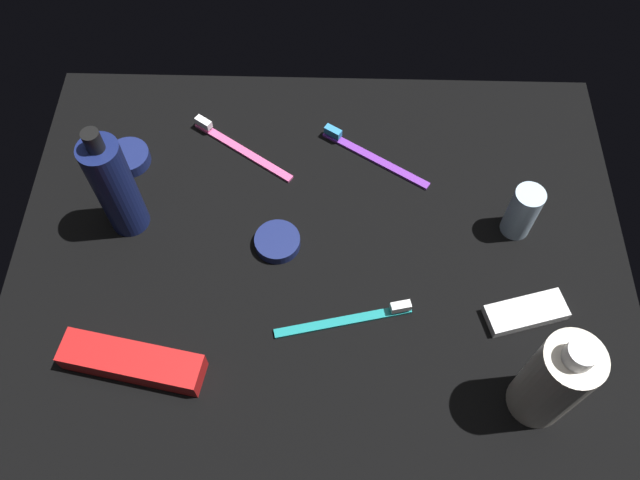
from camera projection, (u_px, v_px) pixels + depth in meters
ground_plane at (320, 253)px, 89.17cm from camera, size 84.00×64.00×1.20cm
lotion_bottle at (115, 186)px, 83.71cm from camera, size 5.28×5.28×19.23cm
bodywash_bottle at (554, 381)px, 71.45cm from camera, size 6.68×6.68×17.44cm
deodorant_stick at (522, 212)px, 86.76cm from camera, size 4.03×4.03×8.55cm
toothbrush_purple at (369, 154)px, 96.16cm from camera, size 15.87×10.61×2.10cm
toothbrush_teal at (352, 318)px, 83.02cm from camera, size 17.81×5.18×2.10cm
toothbrush_pink at (237, 146)px, 96.94cm from camera, size 15.56×11.12×2.10cm
toothpaste_box_red at (132, 362)px, 79.09cm from camera, size 18.11×7.56×3.20cm
snack_bar_white at (526, 312)px, 83.28cm from camera, size 11.10×6.69×1.50cm
cream_tin_left at (277, 242)px, 88.48cm from camera, size 6.25×6.25×1.56cm
cream_tin_right at (129, 157)px, 95.41cm from camera, size 6.26×6.26×1.92cm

